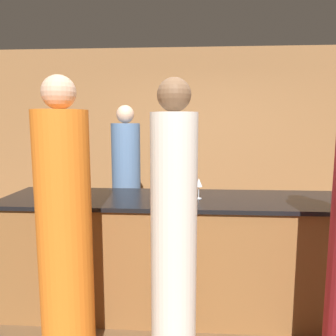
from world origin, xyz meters
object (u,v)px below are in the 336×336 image
at_px(guest_0, 174,237).
at_px(wine_bottle_1, 68,191).
at_px(wine_bottle_0, 56,179).
at_px(bartender, 127,194).
at_px(guest_2, 65,236).

relative_size(guest_0, wine_bottle_1, 6.68).
bearing_deg(wine_bottle_0, guest_0, -38.45).
bearing_deg(bartender, wine_bottle_1, 78.08).
bearing_deg(guest_2, guest_0, 1.35).
bearing_deg(bartender, wine_bottle_0, 47.24).
xyz_separation_m(bartender, wine_bottle_1, (-0.24, -1.15, 0.27)).
relative_size(wine_bottle_0, wine_bottle_1, 1.02).
distance_m(bartender, guest_2, 1.57).
xyz_separation_m(guest_0, wine_bottle_0, (-1.18, 0.93, 0.22)).
relative_size(guest_2, wine_bottle_0, 6.63).
bearing_deg(guest_2, wine_bottle_1, 106.50).
xyz_separation_m(guest_0, wine_bottle_1, (-0.86, 0.40, 0.22)).
bearing_deg(wine_bottle_1, wine_bottle_0, 120.72).
height_order(bartender, guest_2, guest_2).
distance_m(guest_2, wine_bottle_0, 1.07).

